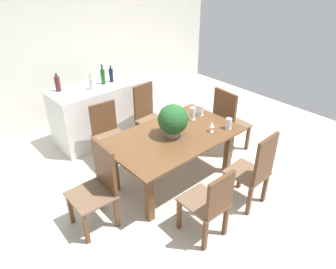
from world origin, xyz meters
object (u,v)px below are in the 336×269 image
Objects in this scene: chair_near_left at (210,203)px; chair_far_left at (108,131)px; chair_head_end at (99,183)px; wine_bottle_amber at (103,76)px; crystal_vase_center_near at (200,109)px; chair_far_right at (148,113)px; chair_near_right at (256,169)px; chair_foot_end at (228,119)px; crystal_vase_right at (193,112)px; wine_bottle_green at (91,83)px; dining_table at (173,143)px; wine_bottle_clear at (58,84)px; kitchen_counter at (97,113)px; wine_bottle_dark at (111,75)px; wine_glass at (212,125)px; crystal_vase_left at (229,123)px; flower_centerpiece at (173,120)px.

chair_far_left is at bearing -89.18° from chair_near_left.
wine_bottle_amber is at bearing 147.98° from chair_head_end.
crystal_vase_center_near is at bearing -131.34° from chair_near_left.
chair_near_right reaches higher than chair_far_right.
chair_head_end is 1.85m from crystal_vase_center_near.
crystal_vase_right is (-0.65, 0.13, 0.28)m from chair_foot_end.
chair_far_right is 1.00m from wine_bottle_green.
dining_table is 2.06m from wine_bottle_clear.
chair_far_left is 0.65× the size of kitchen_counter.
crystal_vase_center_near is 1.63m from wine_bottle_dark.
wine_glass is at bearing -73.56° from kitchen_counter.
chair_far_left is 1.40m from crystal_vase_center_near.
crystal_vase_center_near is at bearing -52.62° from wine_bottle_clear.
wine_bottle_dark is at bearing -2.47° from kitchen_counter.
chair_foot_end is 0.55m from crystal_vase_center_near.
crystal_vase_right is (-0.18, 0.50, 0.03)m from crystal_vase_left.
crystal_vase_left is 1.02× the size of wine_glass.
chair_head_end is 6.41× the size of crystal_vase_center_near.
crystal_vase_right is at bearing 81.96° from wine_glass.
chair_head_end is 3.93× the size of wine_bottle_green.
wine_bottle_dark is at bearing -1.14° from wine_bottle_amber.
crystal_vase_center_near is at bearing -61.76° from kitchen_counter.
chair_far_right is 3.73× the size of wine_bottle_dark.
chair_head_end reaches higher than chair_near_left.
wine_bottle_green is at bearing 153.16° from chair_head_end.
crystal_vase_left is 0.46× the size of wine_bottle_amber.
dining_table is at bearing 94.48° from chair_foot_end.
flower_centerpiece reaches higher than dining_table.
chair_foot_end is 0.80m from wine_glass.
chair_foot_end is at bearing -11.67° from crystal_vase_right.
crystal_vase_center_near is (1.08, 1.18, 0.33)m from chair_near_left.
chair_near_left is 1.50m from crystal_vase_right.
chair_far_left is at bearing 127.61° from crystal_vase_left.
crystal_vase_right is 1.61m from wine_bottle_dark.
flower_centerpiece is 0.30× the size of kitchen_counter.
chair_head_end is at bearing -174.89° from crystal_vase_right.
chair_near_left is 3.34× the size of wine_bottle_dark.
chair_head_end is at bearing 168.92° from crystal_vase_left.
dining_table is 1.69× the size of chair_near_right.
wine_bottle_amber reaches higher than chair_near_left.
chair_far_right is 1.10× the size of chair_far_left.
crystal_vase_center_near is 0.19m from crystal_vase_right.
wine_glass is 2.03m from wine_bottle_amber.
crystal_vase_left is (0.29, -1.38, 0.27)m from chair_far_right.
crystal_vase_left reaches higher than wine_glass.
wine_bottle_dark reaches higher than chair_far_right.
crystal_vase_center_near is at bearing 13.63° from flower_centerpiece.
wine_bottle_green is (-0.72, 1.50, 0.19)m from crystal_vase_right.
chair_foot_end is 7.06× the size of crystal_vase_left.
crystal_vase_center_near is 0.85× the size of crystal_vase_right.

